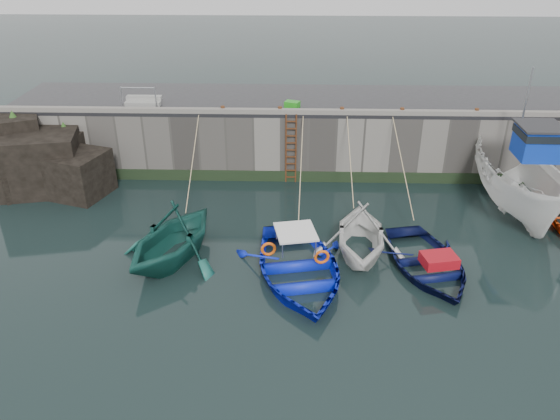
{
  "coord_description": "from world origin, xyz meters",
  "views": [
    {
      "loc": [
        -1.8,
        -12.78,
        10.55
      ],
      "look_at": [
        -2.33,
        4.87,
        1.2
      ],
      "focal_mm": 35.0,
      "sensor_mm": 36.0,
      "label": 1
    }
  ],
  "objects_px": {
    "boat_near_navy": "(426,268)",
    "bollard_c": "(342,110)",
    "ladder": "(291,149)",
    "bollard_d": "(402,111)",
    "boat_near_blue": "(298,276)",
    "bollard_b": "(280,110)",
    "bollard_a": "(223,109)",
    "bollard_e": "(477,112)",
    "boat_near_blacktrim": "(359,253)",
    "boat_near_white": "(174,259)",
    "boat_far_white": "(521,183)",
    "fish_crate": "(292,104)"
  },
  "relations": [
    {
      "from": "bollard_b",
      "to": "bollard_c",
      "type": "relative_size",
      "value": 1.0
    },
    {
      "from": "ladder",
      "to": "bollard_d",
      "type": "height_order",
      "value": "bollard_d"
    },
    {
      "from": "boat_near_white",
      "to": "bollard_d",
      "type": "relative_size",
      "value": 16.38
    },
    {
      "from": "bollard_c",
      "to": "bollard_b",
      "type": "bearing_deg",
      "value": 180.0
    },
    {
      "from": "ladder",
      "to": "bollard_c",
      "type": "distance_m",
      "value": 2.81
    },
    {
      "from": "boat_near_navy",
      "to": "fish_crate",
      "type": "height_order",
      "value": "fish_crate"
    },
    {
      "from": "bollard_e",
      "to": "boat_near_white",
      "type": "bearing_deg",
      "value": -150.15
    },
    {
      "from": "boat_near_white",
      "to": "bollard_c",
      "type": "distance_m",
      "value": 9.89
    },
    {
      "from": "boat_near_blue",
      "to": "bollard_c",
      "type": "bearing_deg",
      "value": 65.42
    },
    {
      "from": "boat_far_white",
      "to": "bollard_e",
      "type": "bearing_deg",
      "value": 116.92
    },
    {
      "from": "boat_near_blacktrim",
      "to": "fish_crate",
      "type": "xyz_separation_m",
      "value": [
        -2.52,
        7.13,
        3.3
      ]
    },
    {
      "from": "boat_far_white",
      "to": "boat_near_navy",
      "type": "bearing_deg",
      "value": -134.76
    },
    {
      "from": "boat_near_white",
      "to": "fish_crate",
      "type": "bearing_deg",
      "value": 85.41
    },
    {
      "from": "boat_near_blacktrim",
      "to": "bollard_a",
      "type": "height_order",
      "value": "bollard_a"
    },
    {
      "from": "boat_near_white",
      "to": "bollard_d",
      "type": "height_order",
      "value": "bollard_d"
    },
    {
      "from": "boat_near_white",
      "to": "bollard_b",
      "type": "distance_m",
      "value": 8.44
    },
    {
      "from": "boat_near_navy",
      "to": "bollard_c",
      "type": "xyz_separation_m",
      "value": [
        -2.55,
        7.24,
        3.3
      ]
    },
    {
      "from": "boat_near_blacktrim",
      "to": "bollard_d",
      "type": "bearing_deg",
      "value": 74.38
    },
    {
      "from": "fish_crate",
      "to": "bollard_b",
      "type": "relative_size",
      "value": 2.25
    },
    {
      "from": "ladder",
      "to": "boat_near_white",
      "type": "height_order",
      "value": "ladder"
    },
    {
      "from": "boat_near_blacktrim",
      "to": "bollard_e",
      "type": "distance_m",
      "value": 8.98
    },
    {
      "from": "boat_near_white",
      "to": "boat_near_blacktrim",
      "type": "relative_size",
      "value": 1.09
    },
    {
      "from": "boat_near_blue",
      "to": "boat_near_navy",
      "type": "bearing_deg",
      "value": -3.33
    },
    {
      "from": "boat_near_white",
      "to": "bollard_a",
      "type": "relative_size",
      "value": 16.38
    },
    {
      "from": "boat_near_blue",
      "to": "bollard_a",
      "type": "relative_size",
      "value": 20.06
    },
    {
      "from": "boat_near_blacktrim",
      "to": "bollard_d",
      "type": "height_order",
      "value": "bollard_d"
    },
    {
      "from": "bollard_b",
      "to": "bollard_e",
      "type": "bearing_deg",
      "value": 0.0
    },
    {
      "from": "boat_near_blue",
      "to": "bollard_d",
      "type": "distance_m",
      "value": 9.62
    },
    {
      "from": "bollard_e",
      "to": "boat_near_blacktrim",
      "type": "bearing_deg",
      "value": -130.8
    },
    {
      "from": "fish_crate",
      "to": "bollard_a",
      "type": "bearing_deg",
      "value": -144.26
    },
    {
      "from": "bollard_a",
      "to": "boat_near_blue",
      "type": "bearing_deg",
      "value": -66.94
    },
    {
      "from": "ladder",
      "to": "boat_far_white",
      "type": "xyz_separation_m",
      "value": [
        9.34,
        -2.43,
        -0.37
      ]
    },
    {
      "from": "boat_near_blacktrim",
      "to": "boat_near_navy",
      "type": "height_order",
      "value": "boat_near_blacktrim"
    },
    {
      "from": "boat_far_white",
      "to": "bollard_d",
      "type": "bearing_deg",
      "value": 149.68
    },
    {
      "from": "bollard_a",
      "to": "bollard_d",
      "type": "height_order",
      "value": "same"
    },
    {
      "from": "bollard_c",
      "to": "boat_near_blacktrim",
      "type": "bearing_deg",
      "value": -86.86
    },
    {
      "from": "fish_crate",
      "to": "bollard_d",
      "type": "distance_m",
      "value": 4.84
    },
    {
      "from": "boat_near_blacktrim",
      "to": "boat_far_white",
      "type": "distance_m",
      "value": 7.77
    },
    {
      "from": "bollard_c",
      "to": "bollard_e",
      "type": "height_order",
      "value": "same"
    },
    {
      "from": "bollard_b",
      "to": "bollard_d",
      "type": "bearing_deg",
      "value": 0.0
    },
    {
      "from": "fish_crate",
      "to": "bollard_a",
      "type": "distance_m",
      "value": 3.14
    },
    {
      "from": "boat_near_navy",
      "to": "bollard_d",
      "type": "distance_m",
      "value": 7.96
    },
    {
      "from": "bollard_c",
      "to": "bollard_d",
      "type": "relative_size",
      "value": 1.0
    },
    {
      "from": "ladder",
      "to": "bollard_e",
      "type": "bearing_deg",
      "value": 2.4
    },
    {
      "from": "boat_near_blue",
      "to": "bollard_e",
      "type": "relative_size",
      "value": 20.06
    },
    {
      "from": "boat_near_white",
      "to": "boat_near_blacktrim",
      "type": "xyz_separation_m",
      "value": [
        6.6,
        0.59,
        0.0
      ]
    },
    {
      "from": "boat_near_white",
      "to": "boat_near_blacktrim",
      "type": "bearing_deg",
      "value": 28.39
    },
    {
      "from": "fish_crate",
      "to": "bollard_c",
      "type": "xyz_separation_m",
      "value": [
        2.17,
        -0.81,
        0.0
      ]
    },
    {
      "from": "bollard_a",
      "to": "bollard_c",
      "type": "bearing_deg",
      "value": 0.0
    },
    {
      "from": "boat_near_blue",
      "to": "bollard_d",
      "type": "relative_size",
      "value": 20.06
    }
  ]
}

